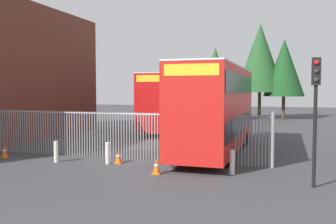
% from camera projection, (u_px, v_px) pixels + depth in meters
% --- Properties ---
extents(ground_plane, '(100.00, 100.00, 0.00)m').
position_uv_depth(ground_plane, '(186.00, 138.00, 24.71)').
color(ground_plane, '#3D3D42').
extents(palisade_fence, '(14.16, 0.14, 2.35)m').
position_uv_depth(palisade_fence, '(119.00, 134.00, 17.39)').
color(palisade_fence, gray).
rests_on(palisade_fence, ground).
extents(double_decker_bus_near_gate, '(2.54, 10.81, 4.42)m').
position_uv_depth(double_decker_bus_near_gate, '(217.00, 106.00, 18.96)').
color(double_decker_bus_near_gate, red).
rests_on(double_decker_bus_near_gate, ground).
extents(double_decker_bus_behind_fence_left, '(2.54, 10.81, 4.42)m').
position_uv_depth(double_decker_bus_behind_fence_left, '(175.00, 100.00, 29.36)').
color(double_decker_bus_behind_fence_left, red).
rests_on(double_decker_bus_behind_fence_left, ground).
extents(bollard_near_left, '(0.20, 0.20, 0.95)m').
position_uv_depth(bollard_near_left, '(56.00, 152.00, 16.55)').
color(bollard_near_left, silver).
rests_on(bollard_near_left, ground).
extents(bollard_center_front, '(0.20, 0.20, 0.95)m').
position_uv_depth(bollard_center_front, '(108.00, 153.00, 16.13)').
color(bollard_center_front, silver).
rests_on(bollard_center_front, ground).
extents(bollard_near_right, '(0.20, 0.20, 0.95)m').
position_uv_depth(bollard_near_right, '(172.00, 158.00, 14.97)').
color(bollard_near_right, silver).
rests_on(bollard_near_right, ground).
extents(bollard_far_right, '(0.20, 0.20, 0.95)m').
position_uv_depth(bollard_far_right, '(232.00, 162.00, 14.12)').
color(bollard_far_right, silver).
rests_on(bollard_far_right, ground).
extents(traffic_cone_by_gate, '(0.34, 0.34, 0.59)m').
position_uv_depth(traffic_cone_by_gate, '(5.00, 152.00, 17.68)').
color(traffic_cone_by_gate, orange).
rests_on(traffic_cone_by_gate, ground).
extents(traffic_cone_mid_forecourt, '(0.34, 0.34, 0.59)m').
position_uv_depth(traffic_cone_mid_forecourt, '(119.00, 157.00, 16.26)').
color(traffic_cone_mid_forecourt, orange).
rests_on(traffic_cone_mid_forecourt, ground).
extents(traffic_cone_near_kerb, '(0.34, 0.34, 0.59)m').
position_uv_depth(traffic_cone_near_kerb, '(157.00, 167.00, 14.22)').
color(traffic_cone_near_kerb, orange).
rests_on(traffic_cone_near_kerb, ground).
extents(traffic_light_kerbside, '(0.28, 0.33, 4.30)m').
position_uv_depth(traffic_light_kerbside, '(316.00, 98.00, 12.07)').
color(traffic_light_kerbside, black).
rests_on(traffic_light_kerbside, ground).
extents(tree_tall_back, '(4.46, 4.46, 8.92)m').
position_uv_depth(tree_tall_back, '(284.00, 68.00, 40.99)').
color(tree_tall_back, '#4C3823').
rests_on(tree_tall_back, ground).
extents(tree_short_side, '(3.69, 3.69, 7.64)m').
position_uv_depth(tree_short_side, '(215.00, 73.00, 38.50)').
color(tree_short_side, '#4C3823').
rests_on(tree_short_side, ground).
extents(tree_mid_row, '(5.47, 5.47, 10.80)m').
position_uv_depth(tree_mid_row, '(260.00, 58.00, 42.17)').
color(tree_mid_row, '#4C3823').
rests_on(tree_mid_row, ground).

